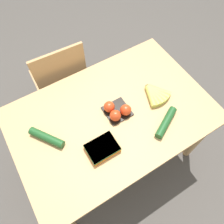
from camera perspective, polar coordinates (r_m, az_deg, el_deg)
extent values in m
plane|color=#4C4742|center=(2.06, 0.00, -10.39)|extent=(12.00, 12.00, 0.00)
cube|color=tan|center=(1.41, 0.00, -0.90)|extent=(1.28, 0.85, 0.03)
cylinder|color=tan|center=(1.87, 21.70, -6.39)|extent=(0.06, 0.06, 0.69)
cylinder|color=tan|center=(1.87, -21.61, -5.94)|extent=(0.06, 0.06, 0.69)
cylinder|color=tan|center=(2.08, 8.50, 9.23)|extent=(0.06, 0.06, 0.69)
cube|color=tan|center=(1.99, -13.61, 8.63)|extent=(0.44, 0.42, 0.03)
cube|color=tan|center=(1.68, -12.91, 9.40)|extent=(0.39, 0.04, 0.46)
cylinder|color=tan|center=(2.29, -9.89, 9.90)|extent=(0.04, 0.04, 0.42)
cylinder|color=tan|center=(2.26, -18.21, 6.14)|extent=(0.04, 0.04, 0.42)
cylinder|color=tan|center=(2.09, -6.12, 3.70)|extent=(0.04, 0.04, 0.42)
cylinder|color=tan|center=(2.06, -15.13, -0.47)|extent=(0.04, 0.04, 0.42)
sphere|color=brown|center=(1.51, 9.29, 6.51)|extent=(0.04, 0.04, 0.04)
cylinder|color=#CCC651|center=(1.47, 10.13, 4.02)|extent=(0.09, 0.16, 0.04)
cylinder|color=#CCC651|center=(1.47, 10.68, 4.16)|extent=(0.07, 0.16, 0.04)
cylinder|color=#CCC651|center=(1.48, 11.17, 4.38)|extent=(0.04, 0.16, 0.04)
cylinder|color=#CCC651|center=(1.49, 11.59, 4.68)|extent=(0.07, 0.17, 0.04)
cylinder|color=#CCC651|center=(1.50, 11.92, 5.04)|extent=(0.10, 0.16, 0.04)
cylinder|color=#CCC651|center=(1.51, 12.15, 5.45)|extent=(0.12, 0.15, 0.04)
cube|color=black|center=(1.40, 1.44, 0.14)|extent=(0.16, 0.16, 0.01)
sphere|color=red|center=(1.34, 0.99, -0.86)|extent=(0.07, 0.07, 0.07)
sphere|color=red|center=(1.37, 3.59, 0.55)|extent=(0.07, 0.07, 0.07)
sphere|color=red|center=(1.37, -0.63, 1.42)|extent=(0.07, 0.07, 0.07)
cube|color=orange|center=(1.28, -2.56, -9.42)|extent=(0.18, 0.13, 0.04)
cube|color=#19471E|center=(1.27, -2.59, -9.21)|extent=(0.18, 0.13, 0.01)
cylinder|color=#1E5123|center=(1.36, -16.70, -6.40)|extent=(0.17, 0.21, 0.05)
cylinder|color=#1E5123|center=(1.39, 13.93, -2.60)|extent=(0.22, 0.15, 0.05)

